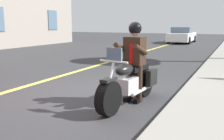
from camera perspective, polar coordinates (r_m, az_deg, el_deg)
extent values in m
plane|color=#333335|center=(6.38, -4.21, -5.13)|extent=(80.00, 80.00, 0.00)
cube|color=#E5DB4C|center=(7.56, -17.41, -3.08)|extent=(60.00, 0.16, 0.01)
cylinder|color=black|center=(4.76, -0.76, -6.35)|extent=(0.68, 0.26, 0.66)
cylinder|color=black|center=(6.08, 7.10, -2.74)|extent=(0.68, 0.26, 0.66)
cube|color=silver|center=(5.41, 3.80, -3.35)|extent=(0.58, 0.33, 0.32)
ellipsoid|color=black|center=(5.16, 2.80, 0.08)|extent=(0.58, 0.33, 0.24)
cube|color=black|center=(5.65, 5.50, 0.53)|extent=(0.72, 0.34, 0.12)
cube|color=black|center=(5.92, 8.87, -1.66)|extent=(0.41, 0.16, 0.36)
cube|color=black|center=(6.10, 5.06, -1.22)|extent=(0.41, 0.16, 0.36)
cylinder|color=silver|center=(4.71, -0.63, -3.14)|extent=(0.35, 0.08, 0.76)
cylinder|color=silver|center=(4.77, 0.39, 1.92)|extent=(0.09, 0.60, 0.04)
cube|color=black|center=(4.67, -0.77, -2.24)|extent=(0.37, 0.19, 0.06)
cylinder|color=silver|center=(5.64, 6.65, -4.51)|extent=(0.90, 0.16, 0.08)
cube|color=slate|center=(4.77, 0.51, 3.38)|extent=(0.07, 0.32, 0.28)
cylinder|color=black|center=(5.57, 6.09, -2.98)|extent=(0.14, 0.14, 0.84)
cube|color=black|center=(5.62, 5.76, -6.77)|extent=(0.27, 0.13, 0.10)
cylinder|color=black|center=(5.68, 3.91, -2.69)|extent=(0.14, 0.14, 0.84)
cube|color=black|center=(5.72, 3.58, -6.42)|extent=(0.27, 0.13, 0.10)
cube|color=black|center=(5.51, 5.11, 4.27)|extent=(0.36, 0.43, 0.60)
cube|color=red|center=(5.37, 4.33, 3.70)|extent=(0.03, 0.07, 0.44)
cylinder|color=black|center=(5.24, 6.39, 4.61)|extent=(0.56, 0.15, 0.28)
cylinder|color=black|center=(5.45, 2.19, 4.87)|extent=(0.56, 0.15, 0.28)
sphere|color=tan|center=(5.48, 5.18, 8.75)|extent=(0.22, 0.22, 0.22)
sphere|color=black|center=(5.48, 5.19, 9.27)|extent=(0.28, 0.28, 0.28)
cube|color=white|center=(23.90, 15.40, 7.21)|extent=(4.60, 1.80, 0.70)
cube|color=slate|center=(24.07, 15.56, 8.53)|extent=(2.40, 1.60, 0.60)
cylinder|color=black|center=(22.33, 16.81, 6.35)|extent=(0.64, 0.22, 0.64)
cylinder|color=black|center=(22.68, 12.55, 6.60)|extent=(0.64, 0.22, 0.64)
cylinder|color=black|center=(25.19, 17.92, 6.70)|extent=(0.64, 0.22, 0.64)
cylinder|color=black|center=(25.50, 14.12, 6.92)|extent=(0.64, 0.22, 0.64)
cube|color=slate|center=(22.33, -13.15, 10.84)|extent=(1.10, 0.06, 1.60)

